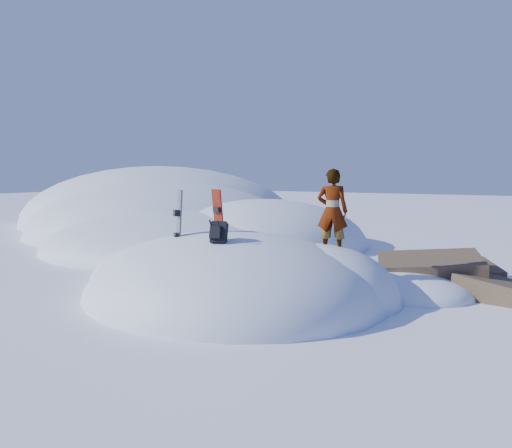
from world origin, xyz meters
The scene contains 9 objects.
ground centered at (0.00, 0.00, 0.00)m, with size 120.00×120.00×0.00m, color white.
snow_mound centered at (-0.17, 0.24, 0.00)m, with size 8.00×6.00×3.00m.
snow_ridge centered at (-10.43, 9.85, 0.00)m, with size 21.50×18.50×6.40m.
rock_outcrop centered at (3.72, 3.01, 0.01)m, with size 4.68×4.41×1.68m.
snowboard_red centered at (-0.69, 0.50, 1.63)m, with size 0.34×0.28×1.61m.
snowboard_dark centered at (-0.99, -0.62, 1.60)m, with size 0.33×0.33×1.70m.
backpack centered at (0.37, -0.98, 1.59)m, with size 0.42×0.49×0.52m.
gear_pile centered at (-2.60, -0.87, 0.11)m, with size 0.89×0.70×0.23m.
person centered at (2.01, 0.98, 1.97)m, with size 0.67×0.44×1.85m, color slate.
Camera 1 is at (6.19, -9.14, 2.79)m, focal length 35.00 mm.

